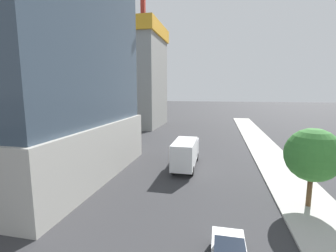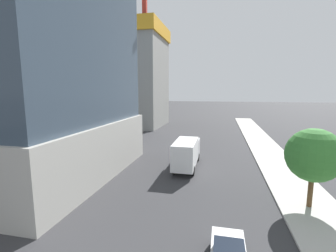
% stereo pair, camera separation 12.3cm
% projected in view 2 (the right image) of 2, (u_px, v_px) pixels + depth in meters
% --- Properties ---
extents(sidewalk, '(4.65, 120.00, 0.15)m').
position_uv_depth(sidewalk, '(321.00, 220.00, 15.87)').
color(sidewalk, '#B2AFA8').
rests_on(sidewalk, ground).
extents(construction_building, '(24.21, 16.72, 32.35)m').
position_uv_depth(construction_building, '(136.00, 71.00, 57.73)').
color(construction_building, gray).
rests_on(construction_building, ground).
extents(street_tree, '(3.91, 3.91, 5.90)m').
position_uv_depth(street_tree, '(314.00, 155.00, 17.09)').
color(street_tree, brown).
rests_on(street_tree, sidewalk).
extents(box_truck, '(2.28, 7.83, 3.30)m').
position_uv_depth(box_truck, '(187.00, 152.00, 26.70)').
color(box_truck, silver).
rests_on(box_truck, ground).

